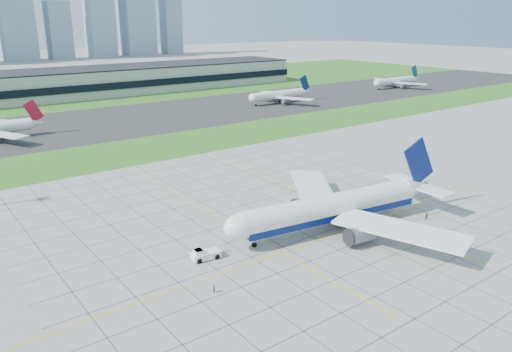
{
  "coord_description": "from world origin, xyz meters",
  "views": [
    {
      "loc": [
        -67.94,
        -70.6,
        44.59
      ],
      "look_at": [
        2.97,
        23.61,
        7.0
      ],
      "focal_mm": 35.0,
      "sensor_mm": 36.0,
      "label": 1
    }
  ],
  "objects": [
    {
      "name": "grass_median",
      "position": [
        0.0,
        90.0,
        0.02
      ],
      "size": [
        700.0,
        35.0,
        0.04
      ],
      "primitive_type": "cube",
      "color": "#31641C",
      "rests_on": "ground"
    },
    {
      "name": "crew_far",
      "position": [
        27.61,
        -9.19,
        0.85
      ],
      "size": [
        0.93,
        0.79,
        1.7
      ],
      "primitive_type": "imported",
      "rotation": [
        0.0,
        0.0,
        -0.19
      ],
      "color": "black",
      "rests_on": "ground"
    },
    {
      "name": "terminal",
      "position": [
        40.0,
        229.87,
        7.89
      ],
      "size": [
        260.0,
        43.0,
        15.8
      ],
      "color": "#B7B7B2",
      "rests_on": "ground"
    },
    {
      "name": "distant_jet_2",
      "position": [
        104.96,
        138.26,
        4.49
      ],
      "size": [
        39.83,
        42.66,
        14.08
      ],
      "color": "white",
      "rests_on": "ground"
    },
    {
      "name": "pushback_tug",
      "position": [
        -23.62,
        4.84,
        1.0
      ],
      "size": [
        8.2,
        3.48,
        2.25
      ],
      "rotation": [
        0.0,
        0.0,
        -0.14
      ],
      "color": "white",
      "rests_on": "ground"
    },
    {
      "name": "airliner",
      "position": [
        6.69,
        0.56,
        4.87
      ],
      "size": [
        56.45,
        56.83,
        17.83
      ],
      "rotation": [
        0.0,
        0.0,
        -0.14
      ],
      "color": "white",
      "rests_on": "ground"
    },
    {
      "name": "ground",
      "position": [
        0.0,
        0.0,
        0.0
      ],
      "size": [
        1400.0,
        1400.0,
        0.0
      ],
      "primitive_type": "plane",
      "color": "#9C9C97",
      "rests_on": "ground"
    },
    {
      "name": "grass_far",
      "position": [
        0.0,
        255.0,
        0.02
      ],
      "size": [
        700.0,
        145.0,
        0.04
      ],
      "primitive_type": "cube",
      "color": "#31641C",
      "rests_on": "ground"
    },
    {
      "name": "distant_jet_3",
      "position": [
        206.47,
        140.09,
        4.49
      ],
      "size": [
        41.67,
        42.66,
        14.08
      ],
      "color": "white",
      "rests_on": "ground"
    },
    {
      "name": "crew_near",
      "position": [
        -28.76,
        -6.73,
        0.78
      ],
      "size": [
        0.54,
        0.66,
        1.56
      ],
      "primitive_type": "imported",
      "rotation": [
        0.0,
        0.0,
        1.23
      ],
      "color": "black",
      "rests_on": "ground"
    },
    {
      "name": "apron_markings",
      "position": [
        0.43,
        11.09,
        0.02
      ],
      "size": [
        120.0,
        130.0,
        0.03
      ],
      "color": "#474744",
      "rests_on": "ground"
    },
    {
      "name": "asphalt_taxiway",
      "position": [
        0.0,
        145.0,
        0.03
      ],
      "size": [
        700.0,
        75.0,
        0.04
      ],
      "primitive_type": "cube",
      "color": "#383838",
      "rests_on": "ground"
    }
  ]
}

